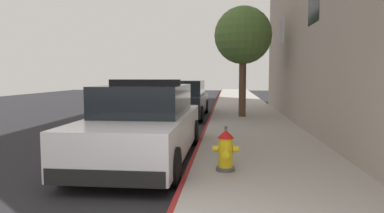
% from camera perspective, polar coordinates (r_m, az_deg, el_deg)
% --- Properties ---
extents(ground_plane, '(28.57, 60.00, 0.20)m').
position_cam_1_polar(ground_plane, '(13.87, -16.10, -2.86)').
color(ground_plane, '#232326').
extents(sidewalk_pavement, '(2.93, 60.00, 0.15)m').
position_cam_1_polar(sidewalk_pavement, '(12.88, 9.52, -2.54)').
color(sidewalk_pavement, '#9E9991').
rests_on(sidewalk_pavement, ground).
extents(curb_painted_edge, '(0.08, 60.00, 0.15)m').
position_cam_1_polar(curb_painted_edge, '(12.87, 2.81, -2.48)').
color(curb_painted_edge, maroon).
rests_on(curb_painted_edge, ground).
extents(police_cruiser, '(1.94, 4.84, 1.68)m').
position_cam_1_polar(police_cruiser, '(7.34, -7.76, -2.92)').
color(police_cruiser, white).
rests_on(police_cruiser, ground).
extents(parked_car_silver_ahead, '(1.94, 4.84, 1.56)m').
position_cam_1_polar(parked_car_silver_ahead, '(14.89, -1.45, 1.11)').
color(parked_car_silver_ahead, black).
rests_on(parked_car_silver_ahead, ground).
extents(fire_hydrant, '(0.44, 0.40, 0.76)m').
position_cam_1_polar(fire_hydrant, '(5.97, 5.52, -7.13)').
color(fire_hydrant, '#4C4C51').
rests_on(fire_hydrant, sidewalk_pavement).
extents(street_tree, '(2.25, 2.25, 4.32)m').
position_cam_1_polar(street_tree, '(14.05, 8.35, 11.32)').
color(street_tree, brown).
rests_on(street_tree, sidewalk_pavement).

